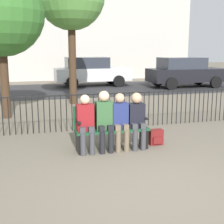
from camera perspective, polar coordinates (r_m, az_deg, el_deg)
ground_plane at (r=4.83m, az=6.61°, el=-13.99°), size 80.00×80.00×0.00m
park_bench at (r=6.54m, az=-0.18°, el=-2.55°), size 1.54×0.45×0.92m
seated_person_0 at (r=6.26m, az=-4.86°, el=-1.62°), size 0.34×0.39×1.18m
seated_person_1 at (r=6.33m, az=-1.40°, el=-1.05°), size 0.34×0.39×1.25m
seated_person_2 at (r=6.43m, az=1.48°, el=-1.21°), size 0.34×0.39×1.19m
seated_person_3 at (r=6.54m, az=4.54°, el=-0.93°), size 0.34×0.39×1.18m
backpack at (r=6.94m, az=8.03°, el=-4.59°), size 0.30×0.21×0.34m
fence_railing at (r=8.08m, az=-3.38°, el=0.65°), size 9.01×0.03×0.95m
tree_1 at (r=9.94m, az=-19.82°, el=16.76°), size 2.57×2.57×4.40m
street_surface at (r=16.25m, az=-9.51°, el=3.99°), size 24.00×6.00×0.01m
parked_car_0 at (r=17.83m, az=-3.88°, el=7.47°), size 4.20×1.94×1.62m
parked_car_1 at (r=17.69m, az=13.19°, el=7.17°), size 4.20×1.94×1.62m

